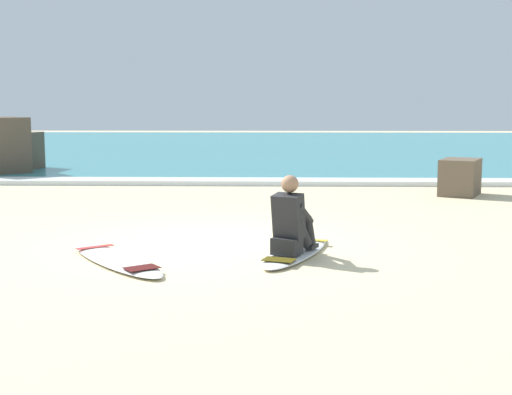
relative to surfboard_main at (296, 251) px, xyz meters
The scene contains 7 objects.
ground_plane 1.21m from the surfboard_main, 152.27° to the left, with size 80.00×80.00×0.00m, color beige.
sea 21.45m from the surfboard_main, 92.87° to the left, with size 80.00×28.00×0.10m, color teal.
breaking_foam 7.80m from the surfboard_main, 97.92° to the left, with size 80.00×0.90×0.11m, color white.
surfboard_main is the anchor object (origin of this frame).
surfer_seated 0.48m from the surfboard_main, 105.28° to the right, with size 0.61×0.77×0.95m.
surfboard_spare_near 2.22m from the surfboard_main, 166.81° to the right, with size 1.76×2.16×0.08m.
shoreline_rock 6.82m from the surfboard_main, 58.81° to the left, with size 1.01×0.70×0.74m, color brown.
Camera 1 is at (0.80, -9.18, 1.86)m, focal length 49.34 mm.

